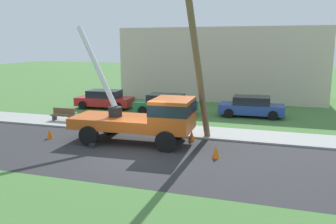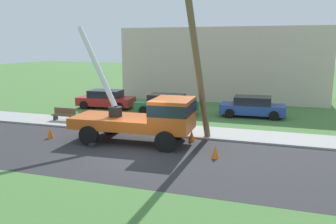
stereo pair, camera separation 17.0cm
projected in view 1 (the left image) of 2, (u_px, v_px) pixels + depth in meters
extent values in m
plane|color=#477538|center=(195.00, 109.00, 27.49)|extent=(120.00, 120.00, 0.00)
cube|color=#2B2B2D|center=(133.00, 154.00, 16.28)|extent=(80.00, 7.09, 0.01)
cube|color=#9E9E99|center=(166.00, 129.00, 20.81)|extent=(80.00, 2.63, 0.10)
cube|color=#C65119|center=(115.00, 122.00, 18.40)|extent=(4.41, 2.61, 0.55)
cube|color=#C65119|center=(173.00, 115.00, 17.51)|extent=(2.02, 2.49, 1.60)
cube|color=#19232D|center=(173.00, 108.00, 17.45)|extent=(2.04, 2.51, 0.56)
cylinder|color=black|center=(115.00, 112.00, 18.30)|extent=(0.70, 0.70, 0.50)
cylinder|color=silver|center=(97.00, 66.00, 18.80)|extent=(2.94, 1.52, 4.26)
cube|color=black|center=(93.00, 145.00, 17.36)|extent=(0.31, 0.31, 0.20)
cube|color=black|center=(116.00, 132.00, 20.11)|extent=(0.31, 0.31, 0.20)
cylinder|color=black|center=(166.00, 142.00, 16.59)|extent=(1.00, 0.30, 1.00)
cylinder|color=black|center=(178.00, 130.00, 18.86)|extent=(1.00, 0.30, 1.00)
cylinder|color=black|center=(89.00, 136.00, 17.60)|extent=(1.00, 0.30, 1.00)
cylinder|color=black|center=(109.00, 125.00, 19.87)|extent=(1.00, 0.30, 1.00)
cylinder|color=brown|center=(197.00, 60.00, 17.09)|extent=(0.97, 3.39, 8.56)
cone|color=orange|center=(216.00, 152.00, 15.74)|extent=(0.36, 0.36, 0.56)
cone|color=orange|center=(50.00, 133.00, 19.00)|extent=(0.36, 0.36, 0.56)
cone|color=orange|center=(192.00, 136.00, 18.49)|extent=(0.36, 0.36, 0.56)
cube|color=#B21E1E|center=(105.00, 101.00, 27.84)|extent=(4.52, 2.12, 0.65)
cube|color=black|center=(104.00, 94.00, 27.73)|extent=(2.58, 1.84, 0.55)
cylinder|color=black|center=(118.00, 107.00, 26.70)|extent=(0.64, 0.22, 0.64)
cylinder|color=black|center=(126.00, 103.00, 28.41)|extent=(0.64, 0.22, 0.64)
cylinder|color=black|center=(83.00, 105.00, 27.36)|extent=(0.64, 0.22, 0.64)
cylinder|color=black|center=(93.00, 102.00, 29.08)|extent=(0.64, 0.22, 0.64)
cube|color=#1E6638|center=(166.00, 106.00, 25.60)|extent=(4.42, 1.86, 0.65)
cube|color=black|center=(166.00, 98.00, 25.49)|extent=(2.48, 1.69, 0.55)
cylinder|color=black|center=(182.00, 113.00, 24.38)|extent=(0.64, 0.22, 0.64)
cylinder|color=black|center=(188.00, 108.00, 26.07)|extent=(0.64, 0.22, 0.64)
cylinder|color=black|center=(143.00, 111.00, 25.22)|extent=(0.64, 0.22, 0.64)
cylinder|color=black|center=(151.00, 106.00, 26.91)|extent=(0.64, 0.22, 0.64)
cube|color=#263F99|center=(251.00, 109.00, 24.61)|extent=(4.47, 1.97, 0.65)
cube|color=black|center=(252.00, 100.00, 24.49)|extent=(2.53, 1.75, 0.55)
cylinder|color=black|center=(273.00, 116.00, 23.42)|extent=(0.64, 0.22, 0.64)
cylinder|color=black|center=(273.00, 111.00, 25.12)|extent=(0.64, 0.22, 0.64)
cylinder|color=black|center=(229.00, 113.00, 24.19)|extent=(0.64, 0.22, 0.64)
cylinder|color=black|center=(231.00, 109.00, 25.89)|extent=(0.64, 0.22, 0.64)
cube|color=brown|center=(62.00, 115.00, 22.86)|extent=(1.60, 0.44, 0.06)
cube|color=brown|center=(64.00, 111.00, 22.99)|extent=(1.60, 0.06, 0.40)
cube|color=#333338|center=(55.00, 118.00, 23.08)|extent=(0.10, 0.40, 0.45)
cube|color=#333338|center=(71.00, 119.00, 22.72)|extent=(0.10, 0.40, 0.45)
cube|color=beige|center=(223.00, 63.00, 32.79)|extent=(18.00, 6.00, 6.40)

